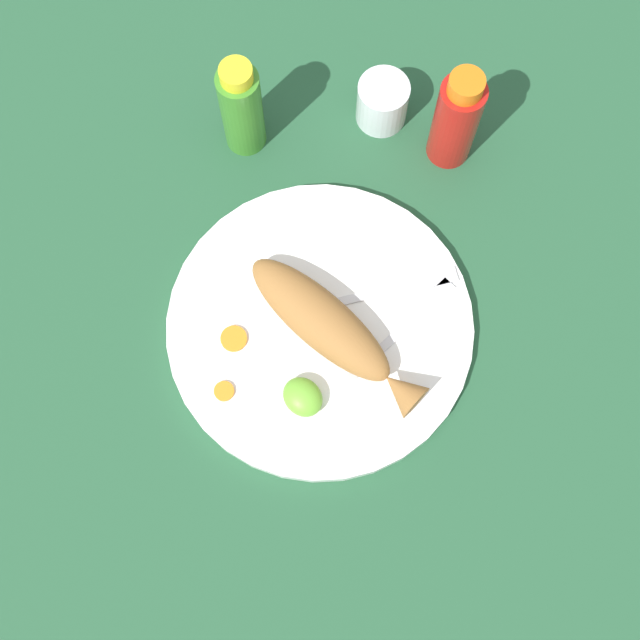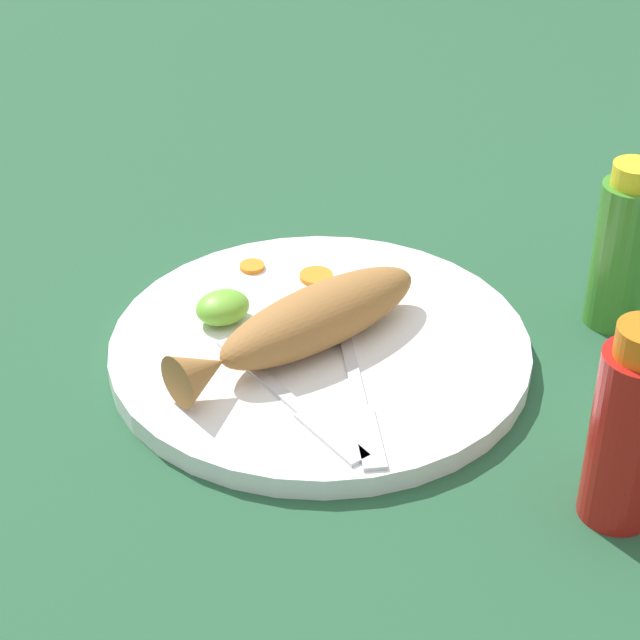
{
  "view_description": "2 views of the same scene",
  "coord_description": "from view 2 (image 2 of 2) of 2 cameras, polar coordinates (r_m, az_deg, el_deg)",
  "views": [
    {
      "loc": [
        -0.21,
        0.19,
        0.98
      ],
      "look_at": [
        0.0,
        0.0,
        0.04
      ],
      "focal_mm": 50.0,
      "sensor_mm": 36.0,
      "label": 1
    },
    {
      "loc": [
        -0.45,
        -0.64,
        0.56
      ],
      "look_at": [
        0.0,
        0.0,
        0.04
      ],
      "focal_mm": 65.0,
      "sensor_mm": 36.0,
      "label": 2
    }
  ],
  "objects": [
    {
      "name": "fork_far",
      "position": [
        0.88,
        -1.17,
        -4.24
      ],
      "size": [
        0.02,
        0.19,
        0.0
      ],
      "rotation": [
        0.0,
        0.0,
        4.74
      ],
      "color": "silver",
      "rests_on": "main_plate"
    },
    {
      "name": "carrot_slice_near",
      "position": [
        1.03,
        -0.19,
        2.17
      ],
      "size": [
        0.03,
        0.03,
        0.0
      ],
      "primitive_type": "cylinder",
      "color": "orange",
      "rests_on": "main_plate"
    },
    {
      "name": "hot_sauce_bottle_red",
      "position": [
        0.8,
        14.98,
        -5.24
      ],
      "size": [
        0.05,
        0.05,
        0.15
      ],
      "color": "#B21914",
      "rests_on": "ground_plane"
    },
    {
      "name": "main_plate",
      "position": [
        0.96,
        -0.0,
        -1.45
      ],
      "size": [
        0.35,
        0.35,
        0.02
      ],
      "primitive_type": "cylinder",
      "color": "white",
      "rests_on": "ground_plane"
    },
    {
      "name": "lime_wedge_main",
      "position": [
        0.97,
        -4.81,
        0.62
      ],
      "size": [
        0.05,
        0.04,
        0.03
      ],
      "primitive_type": "ellipsoid",
      "color": "#6BB233",
      "rests_on": "main_plate"
    },
    {
      "name": "ground_plane",
      "position": [
        0.96,
        -0.0,
        -1.89
      ],
      "size": [
        4.0,
        4.0,
        0.0
      ],
      "primitive_type": "plane",
      "color": "#235133"
    },
    {
      "name": "carrot_slice_mid",
      "position": [
        1.05,
        -3.37,
        2.65
      ],
      "size": [
        0.02,
        0.02,
        0.0
      ],
      "primitive_type": "cylinder",
      "color": "orange",
      "rests_on": "main_plate"
    },
    {
      "name": "hot_sauce_bottle_green",
      "position": [
        1.0,
        14.66,
        3.39
      ],
      "size": [
        0.05,
        0.05,
        0.15
      ],
      "color": "#3D8428",
      "rests_on": "ground_plane"
    },
    {
      "name": "fork_near",
      "position": [
        0.88,
        1.98,
        -4.0
      ],
      "size": [
        0.1,
        0.17,
        0.0
      ],
      "rotation": [
        0.0,
        0.0,
        4.22
      ],
      "color": "silver",
      "rests_on": "main_plate"
    },
    {
      "name": "fried_fish",
      "position": [
        0.93,
        -0.68,
        -0.13
      ],
      "size": [
        0.24,
        0.08,
        0.05
      ],
      "rotation": [
        0.0,
        0.0,
        0.09
      ],
      "color": "#996633",
      "rests_on": "main_plate"
    }
  ]
}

